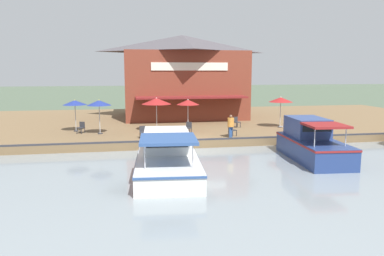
{
  "coord_description": "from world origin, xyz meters",
  "views": [
    {
      "loc": [
        23.94,
        -3.74,
        5.18
      ],
      "look_at": [
        -1.0,
        0.73,
        1.3
      ],
      "focal_mm": 35.0,
      "sensor_mm": 36.0,
      "label": 1
    }
  ],
  "objects_px": {
    "cafe_chair_far_corner_seat": "(232,129)",
    "tree_behind_restaurant": "(150,71)",
    "patio_umbrella_by_entrance": "(75,103)",
    "motorboat_outer_channel": "(308,142)",
    "patio_umbrella_mid_patio_left": "(188,102)",
    "patio_umbrella_far_corner": "(156,101)",
    "cafe_chair_under_first_umbrella": "(236,121)",
    "patio_umbrella_mid_patio_right": "(281,100)",
    "cafe_chair_facing_river": "(143,131)",
    "patio_umbrella_near_quay_edge": "(99,103)",
    "waterfront_restaurant": "(183,76)",
    "person_mid_patio": "(231,124)",
    "cafe_chair_back_row_seat": "(81,127)",
    "cafe_chair_mid_patio": "(188,127)",
    "motorboat_fourth_along": "(167,154)",
    "cafe_chair_beside_entrance": "(297,123)"
  },
  "relations": [
    {
      "from": "cafe_chair_far_corner_seat",
      "to": "tree_behind_restaurant",
      "type": "distance_m",
      "value": 16.88
    },
    {
      "from": "patio_umbrella_by_entrance",
      "to": "motorboat_outer_channel",
      "type": "xyz_separation_m",
      "value": [
        9.02,
        14.45,
        -1.84
      ]
    },
    {
      "from": "patio_umbrella_mid_patio_left",
      "to": "patio_umbrella_far_corner",
      "type": "height_order",
      "value": "patio_umbrella_far_corner"
    },
    {
      "from": "cafe_chair_under_first_umbrella",
      "to": "motorboat_outer_channel",
      "type": "relative_size",
      "value": 0.12
    },
    {
      "from": "patio_umbrella_mid_patio_right",
      "to": "cafe_chair_facing_river",
      "type": "xyz_separation_m",
      "value": [
        3.12,
        -11.29,
        -1.78
      ]
    },
    {
      "from": "patio_umbrella_mid_patio_right",
      "to": "patio_umbrella_near_quay_edge",
      "type": "height_order",
      "value": "patio_umbrella_near_quay_edge"
    },
    {
      "from": "waterfront_restaurant",
      "to": "person_mid_patio",
      "type": "bearing_deg",
      "value": 6.38
    },
    {
      "from": "patio_umbrella_mid_patio_left",
      "to": "person_mid_patio",
      "type": "relative_size",
      "value": 1.55
    },
    {
      "from": "patio_umbrella_near_quay_edge",
      "to": "cafe_chair_facing_river",
      "type": "height_order",
      "value": "patio_umbrella_near_quay_edge"
    },
    {
      "from": "cafe_chair_facing_river",
      "to": "cafe_chair_back_row_seat",
      "type": "relative_size",
      "value": 1.0
    },
    {
      "from": "patio_umbrella_by_entrance",
      "to": "tree_behind_restaurant",
      "type": "relative_size",
      "value": 0.37
    },
    {
      "from": "waterfront_restaurant",
      "to": "motorboat_outer_channel",
      "type": "height_order",
      "value": "waterfront_restaurant"
    },
    {
      "from": "waterfront_restaurant",
      "to": "cafe_chair_mid_patio",
      "type": "bearing_deg",
      "value": -6.44
    },
    {
      "from": "waterfront_restaurant",
      "to": "cafe_chair_far_corner_seat",
      "type": "height_order",
      "value": "waterfront_restaurant"
    },
    {
      "from": "patio_umbrella_mid_patio_right",
      "to": "patio_umbrella_by_entrance",
      "type": "distance_m",
      "value": 16.21
    },
    {
      "from": "waterfront_restaurant",
      "to": "patio_umbrella_mid_patio_right",
      "type": "bearing_deg",
      "value": 37.75
    },
    {
      "from": "patio_umbrella_mid_patio_left",
      "to": "cafe_chair_back_row_seat",
      "type": "xyz_separation_m",
      "value": [
        -0.52,
        -7.93,
        -1.74
      ]
    },
    {
      "from": "waterfront_restaurant",
      "to": "person_mid_patio",
      "type": "height_order",
      "value": "waterfront_restaurant"
    },
    {
      "from": "cafe_chair_facing_river",
      "to": "patio_umbrella_by_entrance",
      "type": "bearing_deg",
      "value": -128.69
    },
    {
      "from": "motorboat_fourth_along",
      "to": "tree_behind_restaurant",
      "type": "relative_size",
      "value": 1.47
    },
    {
      "from": "motorboat_outer_channel",
      "to": "patio_umbrella_near_quay_edge",
      "type": "bearing_deg",
      "value": -120.83
    },
    {
      "from": "patio_umbrella_near_quay_edge",
      "to": "patio_umbrella_far_corner",
      "type": "relative_size",
      "value": 0.98
    },
    {
      "from": "patio_umbrella_mid_patio_right",
      "to": "motorboat_outer_channel",
      "type": "relative_size",
      "value": 0.35
    },
    {
      "from": "patio_umbrella_far_corner",
      "to": "cafe_chair_back_row_seat",
      "type": "xyz_separation_m",
      "value": [
        0.1,
        -5.6,
        -1.82
      ]
    },
    {
      "from": "cafe_chair_mid_patio",
      "to": "motorboat_fourth_along",
      "type": "distance_m",
      "value": 7.88
    },
    {
      "from": "patio_umbrella_far_corner",
      "to": "motorboat_fourth_along",
      "type": "distance_m",
      "value": 9.33
    },
    {
      "from": "patio_umbrella_mid_patio_right",
      "to": "cafe_chair_under_first_umbrella",
      "type": "distance_m",
      "value": 3.99
    },
    {
      "from": "person_mid_patio",
      "to": "patio_umbrella_by_entrance",
      "type": "bearing_deg",
      "value": -113.56
    },
    {
      "from": "patio_umbrella_mid_patio_right",
      "to": "person_mid_patio",
      "type": "height_order",
      "value": "patio_umbrella_mid_patio_right"
    },
    {
      "from": "cafe_chair_far_corner_seat",
      "to": "motorboat_outer_channel",
      "type": "xyz_separation_m",
      "value": [
        4.95,
        3.3,
        -0.12
      ]
    },
    {
      "from": "cafe_chair_beside_entrance",
      "to": "cafe_chair_far_corner_seat",
      "type": "relative_size",
      "value": 1.0
    },
    {
      "from": "waterfront_restaurant",
      "to": "cafe_chair_beside_entrance",
      "type": "xyz_separation_m",
      "value": [
        9.77,
        7.67,
        -3.61
      ]
    },
    {
      "from": "waterfront_restaurant",
      "to": "cafe_chair_under_first_umbrella",
      "type": "distance_m",
      "value": 9.38
    },
    {
      "from": "motorboat_fourth_along",
      "to": "motorboat_outer_channel",
      "type": "bearing_deg",
      "value": 96.39
    },
    {
      "from": "motorboat_outer_channel",
      "to": "tree_behind_restaurant",
      "type": "distance_m",
      "value": 22.52
    },
    {
      "from": "cafe_chair_under_first_umbrella",
      "to": "cafe_chair_back_row_seat",
      "type": "height_order",
      "value": "same"
    },
    {
      "from": "patio_umbrella_by_entrance",
      "to": "tree_behind_restaurant",
      "type": "distance_m",
      "value": 13.52
    },
    {
      "from": "patio_umbrella_mid_patio_right",
      "to": "cafe_chair_under_first_umbrella",
      "type": "relative_size",
      "value": 2.95
    },
    {
      "from": "patio_umbrella_mid_patio_right",
      "to": "cafe_chair_facing_river",
      "type": "relative_size",
      "value": 2.95
    },
    {
      "from": "cafe_chair_back_row_seat",
      "to": "patio_umbrella_far_corner",
      "type": "bearing_deg",
      "value": 90.97
    },
    {
      "from": "patio_umbrella_far_corner",
      "to": "cafe_chair_far_corner_seat",
      "type": "bearing_deg",
      "value": 57.91
    },
    {
      "from": "cafe_chair_beside_entrance",
      "to": "motorboat_outer_channel",
      "type": "xyz_separation_m",
      "value": [
        7.14,
        -2.68,
        -0.12
      ]
    },
    {
      "from": "patio_umbrella_mid_patio_right",
      "to": "cafe_chair_far_corner_seat",
      "type": "height_order",
      "value": "patio_umbrella_mid_patio_right"
    },
    {
      "from": "motorboat_fourth_along",
      "to": "cafe_chair_beside_entrance",
      "type": "bearing_deg",
      "value": 125.7
    },
    {
      "from": "patio_umbrella_by_entrance",
      "to": "tree_behind_restaurant",
      "type": "bearing_deg",
      "value": 150.78
    },
    {
      "from": "patio_umbrella_near_quay_edge",
      "to": "cafe_chair_beside_entrance",
      "type": "height_order",
      "value": "patio_umbrella_near_quay_edge"
    },
    {
      "from": "patio_umbrella_near_quay_edge",
      "to": "cafe_chair_mid_patio",
      "type": "height_order",
      "value": "patio_umbrella_near_quay_edge"
    },
    {
      "from": "patio_umbrella_mid_patio_left",
      "to": "patio_umbrella_by_entrance",
      "type": "relative_size",
      "value": 1.02
    },
    {
      "from": "patio_umbrella_near_quay_edge",
      "to": "cafe_chair_under_first_umbrella",
      "type": "relative_size",
      "value": 2.96
    },
    {
      "from": "cafe_chair_back_row_seat",
      "to": "motorboat_fourth_along",
      "type": "bearing_deg",
      "value": 30.81
    }
  ]
}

